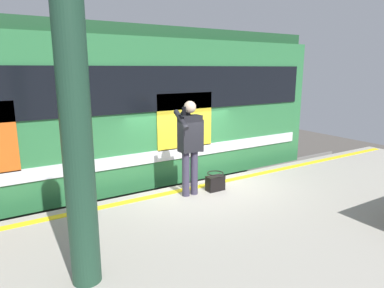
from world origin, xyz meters
The scene contains 9 objects.
ground_plane centered at (0.00, 0.00, 0.00)m, with size 23.76×23.76×0.00m, color #4C4742.
platform centered at (0.00, 2.16, 0.56)m, with size 12.67×4.32×1.11m, color #9E998E.
safety_line centered at (0.00, 0.30, 1.12)m, with size 12.42×0.16×0.01m, color yellow.
track_rail_near centered at (0.00, -1.20, 0.08)m, with size 16.47×0.08×0.16m, color slate.
track_rail_far centered at (0.00, -2.64, 0.08)m, with size 16.47×0.08×0.16m, color slate.
train_carriage centered at (1.86, -1.91, 2.60)m, with size 11.14×2.89×4.12m.
passenger centered at (0.43, 0.57, 2.15)m, with size 0.57×0.55×1.76m.
handbag centered at (-0.11, 0.64, 1.27)m, with size 0.35×0.32×0.36m.
station_column centered at (2.81, 2.24, 2.73)m, with size 0.32×0.32×3.23m, color #1E3F2D.
Camera 1 is at (3.61, 5.76, 3.44)m, focal length 32.00 mm.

